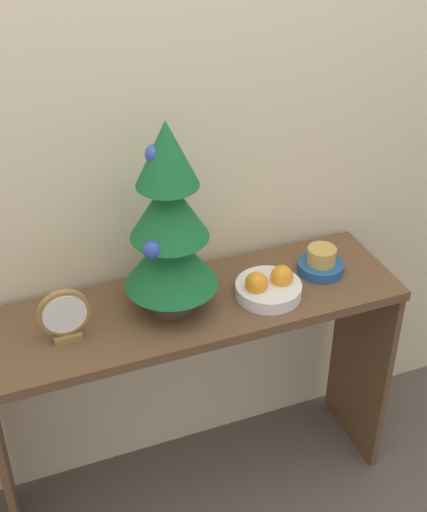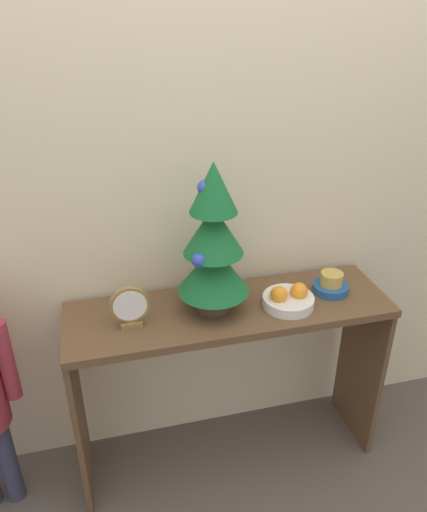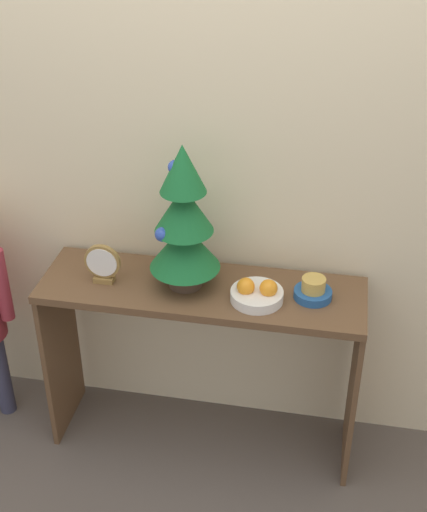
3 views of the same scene
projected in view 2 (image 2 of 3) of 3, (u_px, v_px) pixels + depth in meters
ground_plane at (239, 485)px, 2.02m from camera, size 12.00×12.00×0.00m
back_wall at (215, 156)px, 1.77m from camera, size 7.00×0.05×2.50m
console_table at (229, 345)px, 1.90m from camera, size 1.19×0.35×0.75m
mini_tree at (213, 243)px, 1.68m from camera, size 0.25×0.25×0.55m
fruit_bowl at (288, 299)px, 1.81m from camera, size 0.19×0.19×0.09m
singing_bowl at (331, 284)px, 1.89m from camera, size 0.14×0.14×0.08m
desk_clock at (130, 307)px, 1.68m from camera, size 0.13×0.04×0.15m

